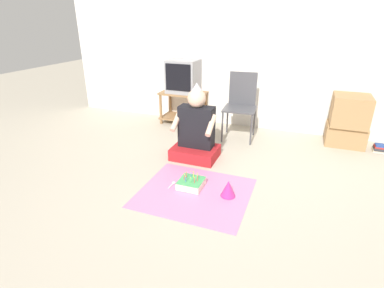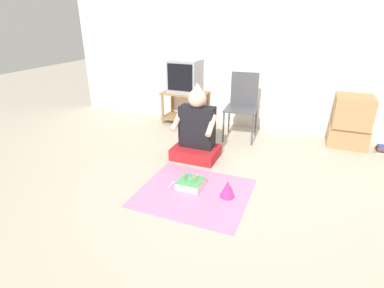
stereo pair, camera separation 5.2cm
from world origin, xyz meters
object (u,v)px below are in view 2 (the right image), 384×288
at_px(book_pile, 383,150).
at_px(party_hat_blue, 227,189).
at_px(person_seated, 197,133).
at_px(tv, 185,76).
at_px(birthday_cake, 191,183).
at_px(cardboard_box_stack, 351,121).
at_px(folding_chair, 243,102).

relative_size(book_pile, party_hat_blue, 1.03).
distance_m(book_pile, person_seated, 2.41).
distance_m(tv, birthday_cake, 2.15).
distance_m(book_pile, party_hat_blue, 2.33).
xyz_separation_m(person_seated, birthday_cake, (0.21, -0.70, -0.28)).
bearing_deg(party_hat_blue, cardboard_box_stack, 57.80).
bearing_deg(book_pile, party_hat_blue, -132.44).
bearing_deg(person_seated, book_pile, 24.57).
bearing_deg(folding_chair, tv, 165.15).
bearing_deg(person_seated, tv, 119.15).
xyz_separation_m(birthday_cake, party_hat_blue, (0.40, -0.03, 0.04)).
distance_m(tv, person_seated, 1.38).
height_order(cardboard_box_stack, person_seated, person_seated).
bearing_deg(book_pile, person_seated, -155.43).
height_order(tv, person_seated, tv).
xyz_separation_m(book_pile, person_seated, (-2.18, -0.99, 0.27)).
relative_size(folding_chair, book_pile, 5.30).
height_order(tv, folding_chair, tv).
height_order(book_pile, party_hat_blue, party_hat_blue).
xyz_separation_m(folding_chair, party_hat_blue, (0.26, -1.61, -0.43)).
height_order(folding_chair, book_pile, folding_chair).
xyz_separation_m(folding_chair, birthday_cake, (-0.14, -1.58, -0.47)).
height_order(book_pile, birthday_cake, birthday_cake).
relative_size(book_pile, birthday_cake, 0.70).
height_order(person_seated, party_hat_blue, person_seated).
relative_size(folding_chair, cardboard_box_stack, 1.34).
relative_size(birthday_cake, party_hat_blue, 1.47).
bearing_deg(cardboard_box_stack, folding_chair, -171.45).
bearing_deg(person_seated, party_hat_blue, -50.20).
height_order(book_pile, person_seated, person_seated).
bearing_deg(folding_chair, person_seated, -111.16).
distance_m(cardboard_box_stack, birthday_cake, 2.39).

